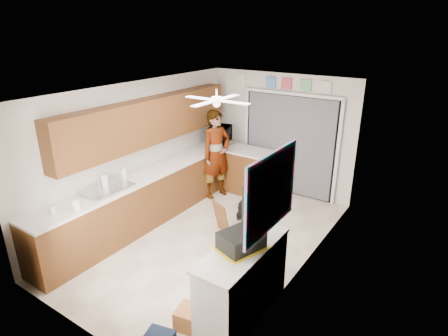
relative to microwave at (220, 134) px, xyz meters
The scene contains 39 objects.
floor 2.75m from the microwave, 58.96° to the right, with size 5.00×5.00×0.00m, color beige.
ceiling 2.88m from the microwave, 58.96° to the right, with size 5.00×5.00×0.00m, color white.
wall_back 1.35m from the microwave, 14.68° to the left, with size 3.20×3.20×0.00m, color silver.
wall_front 4.84m from the microwave, 74.41° to the right, with size 3.20×3.20×0.00m, color silver.
wall_left 2.18m from the microwave, 97.92° to the right, with size 5.00×5.00×0.00m, color silver.
wall_right 3.62m from the microwave, 36.68° to the right, with size 5.00×5.00×0.00m, color silver.
left_base_cabinets 2.26m from the microwave, 90.01° to the right, with size 0.60×4.80×0.90m, color brown.
left_countertop 2.17m from the microwave, 89.74° to the right, with size 0.62×4.80×0.04m, color white.
upper_cabinets 2.08m from the microwave, 94.10° to the right, with size 0.32×4.00×0.80m, color brown.
sink_basin 3.16m from the microwave, 89.82° to the right, with size 0.50×0.76×0.06m, color silver.
faucet 3.17m from the microwave, 93.27° to the right, with size 0.03×0.03×0.22m, color silver.
peninsula_base 1.05m from the microwave, 11.28° to the right, with size 1.00×0.60×0.90m, color brown.
peninsula_top 0.84m from the microwave, 11.28° to the right, with size 1.04×0.64×0.04m, color white.
back_opening_recess 1.58m from the microwave, 11.33° to the left, with size 2.00×0.06×2.10m, color black.
curtain_panel 1.57m from the microwave, ahead, with size 1.90×0.03×2.05m, color slate.
door_trim_left 0.60m from the microwave, 27.91° to the left, with size 0.06×0.04×2.10m, color white.
door_trim_right 2.59m from the microwave, ahead, with size 0.06×0.04×2.10m, color white.
door_trim_head 1.87m from the microwave, 10.26° to the left, with size 2.10×0.04×0.06m, color white.
header_frame_1 1.62m from the microwave, 16.48° to the left, with size 0.22×0.02×0.22m, color #528FDA.
header_frame_2 1.86m from the microwave, 12.51° to the left, with size 0.22×0.02×0.22m, color #C54A59.
header_frame_3 2.18m from the microwave, ahead, with size 0.22×0.02×0.22m, color #6EC17E.
header_frame_4 2.52m from the microwave, ahead, with size 0.22×0.02×0.22m, color silver.
route66_sign 1.28m from the microwave, 41.61° to the left, with size 0.22×0.02×0.26m, color silver.
right_counter_base 4.33m from the microwave, 51.74° to the right, with size 0.50×1.40×0.90m, color white.
right_counter_top 4.28m from the microwave, 51.84° to the right, with size 0.54×1.44×0.04m, color white.
abstract_painting 4.31m from the microwave, 47.65° to the right, with size 0.03×1.15×0.95m, color #F85BBA.
ceiling_fan 2.64m from the microwave, 56.44° to the right, with size 1.14×1.14×0.24m, color white.
microwave is the anchor object (origin of this frame).
soap_bottle 2.71m from the microwave, 92.01° to the right, with size 0.11×0.11×0.29m, color silver.
jar_a 3.84m from the microwave, 87.55° to the right, with size 0.11×0.11×0.16m, color silver.
jar_b 4.12m from the microwave, 89.57° to the right, with size 0.08×0.08×0.13m, color silver.
paper_towel_roll 3.10m from the microwave, 91.97° to the right, with size 0.10×0.10×0.22m, color white.
suitcase 4.26m from the microwave, 52.07° to the right, with size 0.37×0.49×0.21m, color black.
suitcase_rim 4.27m from the microwave, 52.07° to the right, with size 0.44×0.58×0.02m, color yellow.
suitcase_lid 4.04m from the microwave, 49.54° to the right, with size 0.42×0.03×0.50m, color black.
cardboard_box 4.64m from the microwave, 59.51° to the right, with size 0.40×0.30×0.25m, color #C8713E.
cabinet_door_panel 2.48m from the microwave, 54.90° to the right, with size 0.39×0.03×0.58m, color brown.
man 0.83m from the microwave, 60.26° to the right, with size 0.67×0.44×1.83m, color white.
dog 2.06m from the microwave, 40.37° to the right, with size 0.22×0.52×0.41m, color black.
Camera 1 is at (3.26, -4.45, 3.40)m, focal length 30.00 mm.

